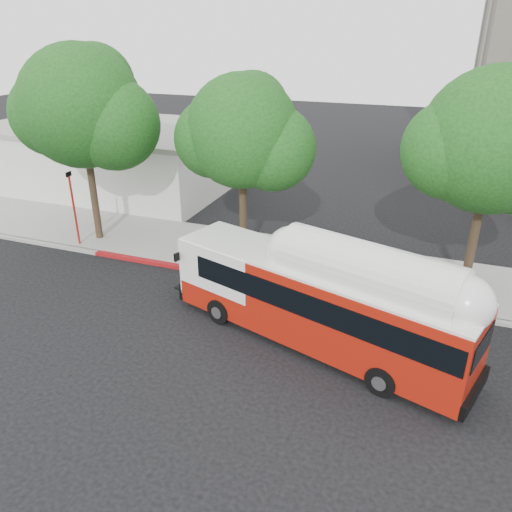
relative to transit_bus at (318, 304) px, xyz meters
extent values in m
plane|color=black|center=(-4.04, -0.25, -1.62)|extent=(120.00, 120.00, 0.00)
cube|color=gray|center=(-4.04, 6.25, -1.55)|extent=(60.00, 5.00, 0.15)
cube|color=gray|center=(-4.04, 3.65, -1.55)|extent=(60.00, 0.30, 0.15)
cube|color=maroon|center=(-7.04, 3.65, -1.54)|extent=(10.00, 0.32, 0.16)
cylinder|color=#2D2116|center=(-13.04, 5.25, 1.42)|extent=(0.36, 0.36, 6.08)
sphere|color=#144213|center=(-13.04, 5.25, 5.22)|extent=(5.80, 5.80, 5.80)
sphere|color=#144213|center=(-11.45, 5.45, 4.46)|extent=(4.35, 4.35, 4.35)
cylinder|color=#2D2116|center=(-5.04, 5.75, 1.10)|extent=(0.36, 0.36, 5.44)
sphere|color=#144213|center=(-5.04, 5.75, 4.50)|extent=(5.00, 5.00, 5.00)
sphere|color=#144213|center=(-3.67, 5.95, 3.82)|extent=(3.75, 3.75, 3.75)
cylinder|color=#2D2116|center=(4.96, 5.55, 1.26)|extent=(0.36, 0.36, 5.76)
sphere|color=#144213|center=(4.96, 5.55, 4.86)|extent=(5.40, 5.40, 5.40)
cube|color=silver|center=(-18.04, 13.75, 0.38)|extent=(16.00, 10.00, 4.00)
cube|color=gray|center=(-18.04, 13.75, 2.48)|extent=(16.20, 10.20, 0.30)
cube|color=#9F180B|center=(-0.08, 0.03, 0.01)|extent=(11.09, 5.56, 2.63)
cube|color=black|center=(0.35, -0.11, 0.56)|extent=(10.07, 5.28, 0.86)
cube|color=white|center=(-0.08, 0.03, 1.36)|extent=(11.07, 5.49, 0.09)
cube|color=white|center=(1.65, -0.53, 1.60)|extent=(6.08, 3.49, 0.50)
cube|color=black|center=(-5.74, 1.83, -1.17)|extent=(1.19, 1.78, 0.05)
imported|color=navy|center=(-5.74, 1.83, -0.73)|extent=(0.99, 1.65, 0.82)
cylinder|color=red|center=(-13.49, 4.18, 0.23)|extent=(0.11, 0.11, 3.71)
cube|color=black|center=(-13.49, 4.18, 2.18)|extent=(0.05, 0.37, 0.23)
camera|label=1|loc=(3.16, -14.70, 8.77)|focal=35.00mm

